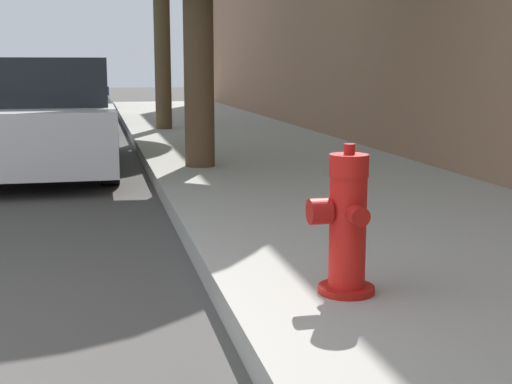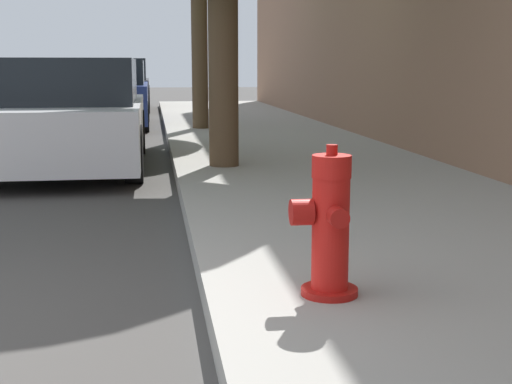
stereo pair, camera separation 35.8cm
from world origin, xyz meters
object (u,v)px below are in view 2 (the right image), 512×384
Objects in this scene: fire_hydrant at (329,227)px; parked_car_far at (118,86)px; parked_car_near at (69,116)px; parked_car_mid at (105,95)px.

fire_hydrant is 17.58m from parked_car_far.
parked_car_mid reaches higher than parked_car_near.
parked_car_near is 11.59m from parked_car_far.
fire_hydrant is 12.18m from parked_car_mid.
parked_car_near is 1.10× the size of parked_car_far.
parked_car_far is (-1.78, 17.49, 0.21)m from fire_hydrant.
parked_car_far is at bearing 89.50° from parked_car_mid.
parked_car_mid is 5.45m from parked_car_far.
parked_car_mid is 1.05× the size of parked_car_far.
fire_hydrant is 0.18× the size of parked_car_near.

